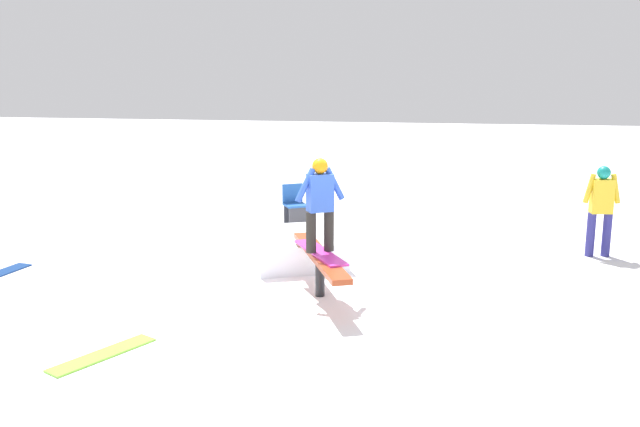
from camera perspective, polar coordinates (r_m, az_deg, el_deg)
The scene contains 7 objects.
ground_plane at distance 10.67m, azimuth 0.00°, elevation -6.60°, with size 60.00×60.00×0.00m, color white.
rail_feature at distance 10.50m, azimuth 0.00°, elevation -3.69°, with size 2.56×1.26×0.65m.
snow_kicker_ramp at distance 12.39m, azimuth -1.97°, elevation -2.76°, with size 1.80×1.50×0.48m, color white.
main_rider_on_rail at distance 10.31m, azimuth 0.00°, elevation 0.55°, with size 1.46×1.01×1.41m.
bystander_yellow at distance 13.50m, azimuth 21.57°, elevation 0.57°, with size 0.27×0.66×1.63m.
loose_snowboard_lime at distance 9.00m, azimuth -17.00°, elevation -10.75°, with size 1.38×0.28×0.02m, color #88DF3D.
folding_chair at distance 14.97m, azimuth -2.04°, elevation 0.55°, with size 0.60×0.60×0.88m.
Camera 1 is at (9.97, 1.62, 3.44)m, focal length 40.00 mm.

